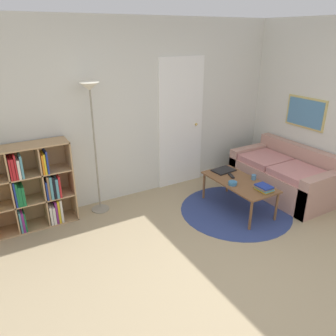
% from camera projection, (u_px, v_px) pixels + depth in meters
% --- Properties ---
extents(ground_plane, '(14.00, 14.00, 0.00)m').
position_uv_depth(ground_plane, '(249.00, 290.00, 3.27)').
color(ground_plane, tan).
extents(wall_back, '(7.76, 0.11, 2.60)m').
position_uv_depth(wall_back, '(138.00, 112.00, 4.82)').
color(wall_back, silver).
rests_on(wall_back, ground_plane).
extents(wall_right, '(0.08, 5.51, 2.60)m').
position_uv_depth(wall_right, '(318.00, 110.00, 4.90)').
color(wall_right, silver).
rests_on(wall_right, ground_plane).
extents(rug, '(1.58, 1.58, 0.01)m').
position_uv_depth(rug, '(235.00, 210.00, 4.73)').
color(rug, navy).
rests_on(rug, ground_plane).
extents(bookshelf, '(1.14, 0.34, 1.12)m').
position_uv_depth(bookshelf, '(25.00, 190.00, 4.15)').
color(bookshelf, tan).
rests_on(bookshelf, ground_plane).
extents(floor_lamp, '(0.25, 0.25, 1.81)m').
position_uv_depth(floor_lamp, '(92.00, 111.00, 4.20)').
color(floor_lamp, gray).
rests_on(floor_lamp, ground_plane).
extents(couch, '(0.85, 1.57, 0.74)m').
position_uv_depth(couch, '(285.00, 176.00, 5.17)').
color(couch, tan).
rests_on(couch, ground_plane).
extents(coffee_table, '(0.55, 1.09, 0.44)m').
position_uv_depth(coffee_table, '(239.00, 184.00, 4.63)').
color(coffee_table, brown).
rests_on(coffee_table, ground_plane).
extents(laptop, '(0.34, 0.25, 0.02)m').
position_uv_depth(laptop, '(224.00, 170.00, 4.95)').
color(laptop, black).
rests_on(laptop, coffee_table).
extents(bowl, '(0.12, 0.12, 0.05)m').
position_uv_depth(bowl, '(233.00, 183.00, 4.49)').
color(bowl, teal).
rests_on(bowl, coffee_table).
extents(book_stack_on_table, '(0.17, 0.22, 0.08)m').
position_uv_depth(book_stack_on_table, '(264.00, 188.00, 4.32)').
color(book_stack_on_table, gold).
rests_on(book_stack_on_table, coffee_table).
extents(cup, '(0.07, 0.07, 0.07)m').
position_uv_depth(cup, '(254.00, 177.00, 4.65)').
color(cup, teal).
rests_on(cup, coffee_table).
extents(remote, '(0.10, 0.16, 0.02)m').
position_uv_depth(remote, '(231.00, 176.00, 4.76)').
color(remote, black).
rests_on(remote, coffee_table).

